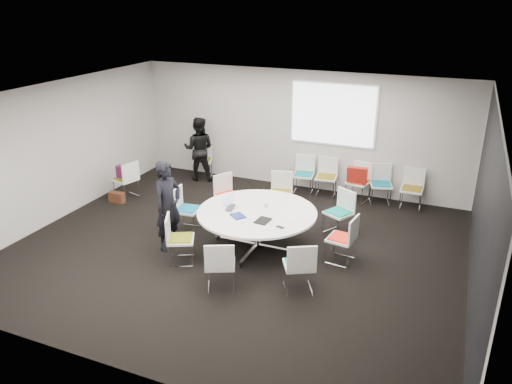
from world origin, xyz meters
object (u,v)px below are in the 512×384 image
at_px(chair_ring_f, 181,248).
at_px(chair_back_e, 411,196).
at_px(chair_ring_b, 338,221).
at_px(person_back, 199,149).
at_px(chair_spare_left, 127,186).
at_px(chair_back_d, 380,192).
at_px(chair_ring_e, 187,217).
at_px(chair_ring_a, 341,247).
at_px(chair_ring_c, 281,201).
at_px(cup, 266,205).
at_px(chair_ring_g, 220,274).
at_px(chair_back_a, 303,181).
at_px(maroon_bag, 125,172).
at_px(chair_ring_h, 299,275).
at_px(person_main, 168,206).
at_px(chair_back_c, 358,189).
at_px(chair_person_back, 203,167).
at_px(chair_back_b, 326,184).
at_px(chair_ring_d, 228,203).
at_px(laptop, 233,208).
at_px(brown_bag, 117,197).
at_px(conference_table, 257,221).

relative_size(chair_ring_f, chair_back_e, 1.00).
height_order(chair_ring_b, person_back, person_back).
relative_size(chair_spare_left, person_back, 0.55).
height_order(chair_back_d, person_back, person_back).
bearing_deg(chair_ring_e, chair_spare_left, -121.02).
bearing_deg(chair_ring_a, chair_spare_left, 86.56).
distance_m(chair_ring_b, chair_ring_c, 1.48).
xyz_separation_m(person_back, cup, (2.82, -2.58, -0.02)).
bearing_deg(chair_ring_g, chair_back_a, 66.06).
bearing_deg(maroon_bag, person_back, 60.87).
bearing_deg(chair_ring_h, person_main, 141.38).
xyz_separation_m(chair_back_d, person_back, (-4.48, -0.18, 0.52)).
height_order(chair_ring_c, chair_ring_g, same).
distance_m(chair_ring_c, chair_ring_g, 3.18).
relative_size(chair_ring_a, chair_ring_e, 1.00).
xyz_separation_m(chair_ring_e, chair_ring_h, (2.71, -1.22, 0.00)).
distance_m(chair_ring_f, chair_back_c, 4.58).
bearing_deg(chair_person_back, chair_back_b, 158.30).
bearing_deg(chair_spare_left, chair_ring_f, -112.08).
height_order(chair_ring_b, chair_person_back, same).
distance_m(chair_ring_g, cup, 1.84).
bearing_deg(chair_back_e, maroon_bag, 17.73).
height_order(chair_ring_d, laptop, chair_ring_d).
bearing_deg(chair_ring_d, chair_back_c, 159.00).
xyz_separation_m(chair_back_a, maroon_bag, (-3.66, -1.87, 0.34)).
distance_m(chair_back_e, person_main, 5.32).
relative_size(cup, maroon_bag, 0.22).
height_order(chair_ring_f, person_main, person_main).
distance_m(chair_ring_e, brown_bag, 2.29).
xyz_separation_m(chair_ring_g, chair_ring_h, (1.15, 0.44, 0.00)).
distance_m(chair_ring_f, chair_back_e, 5.26).
height_order(chair_ring_e, chair_ring_h, same).
relative_size(chair_back_a, chair_spare_left, 1.00).
height_order(chair_ring_c, chair_back_d, same).
height_order(chair_back_d, chair_spare_left, same).
bearing_deg(conference_table, person_main, -157.50).
bearing_deg(chair_person_back, cup, 113.89).
relative_size(chair_ring_e, brown_bag, 2.44).
bearing_deg(chair_back_c, chair_back_b, 10.42).
bearing_deg(chair_ring_c, brown_bag, -0.17).
bearing_deg(chair_ring_d, chair_ring_c, 149.93).
distance_m(chair_ring_b, person_main, 3.29).
height_order(chair_back_a, cup, chair_back_a).
height_order(chair_back_e, chair_spare_left, same).
height_order(chair_ring_d, chair_back_c, same).
relative_size(chair_back_c, cup, 9.78).
xyz_separation_m(chair_ring_a, chair_back_c, (-0.32, 2.89, 0.00)).
distance_m(chair_ring_e, person_back, 2.99).
bearing_deg(person_main, conference_table, -55.33).
height_order(chair_ring_a, brown_bag, chair_ring_a).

